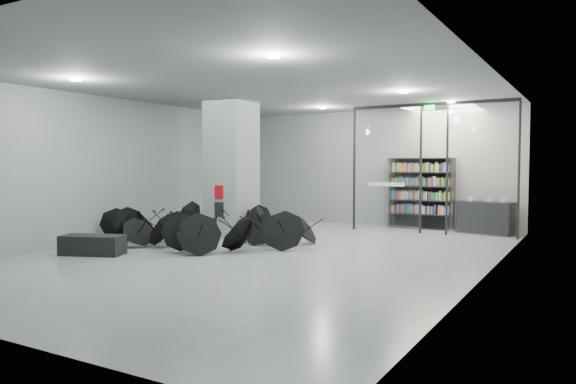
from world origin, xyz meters
The scene contains 10 objects.
room centered at (0.00, 0.00, 2.84)m, with size 14.00×14.02×4.01m.
column centered at (-2.50, 2.00, 2.00)m, with size 1.20×1.20×4.00m, color slate.
fire_cabinet centered at (-2.50, 1.38, 1.35)m, with size 0.28×0.04×0.38m, color #A50A07.
info_panel centered at (-2.50, 1.38, 0.85)m, with size 0.30×0.03×0.42m, color black.
exit_sign centered at (2.40, 5.30, 3.82)m, with size 0.30×0.06×0.15m, color #0CE533.
glass_partition centered at (2.39, 5.50, 2.18)m, with size 5.06×0.08×4.00m.
bench centered at (-3.48, -2.24, 0.23)m, with size 1.45×0.62×0.46m, color black.
bookshelf centered at (1.76, 6.75, 1.17)m, with size 2.13×0.43×2.35m, color black, non-canonical shape.
shop_counter centered at (3.87, 6.40, 0.50)m, with size 1.66×0.66×0.99m, color black.
umbrella_cluster centered at (-2.11, 0.46, 0.31)m, with size 5.69×4.52×1.29m.
Camera 1 is at (6.83, -10.86, 2.15)m, focal length 33.59 mm.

